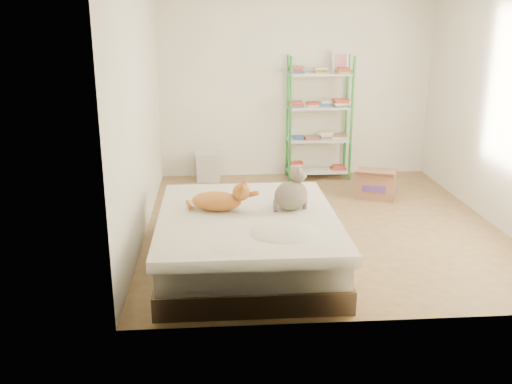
{
  "coord_description": "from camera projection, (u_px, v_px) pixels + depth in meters",
  "views": [
    {
      "loc": [
        -1.15,
        -5.85,
        2.21
      ],
      "look_at": [
        -0.77,
        -0.75,
        0.62
      ],
      "focal_mm": 40.0,
      "sensor_mm": 36.0,
      "label": 1
    }
  ],
  "objects": [
    {
      "name": "orange_cat",
      "position": [
        216.0,
        199.0,
        5.18
      ],
      "size": [
        0.6,
        0.41,
        0.22
      ],
      "primitive_type": null,
      "rotation": [
        0.0,
        0.0,
        -0.24
      ],
      "color": "#C9703A",
      "rests_on": "bed"
    },
    {
      "name": "cardboard_box",
      "position": [
        376.0,
        184.0,
        7.2
      ],
      "size": [
        0.58,
        0.6,
        0.39
      ],
      "rotation": [
        0.0,
        0.0,
        -0.37
      ],
      "color": "brown",
      "rests_on": "ground"
    },
    {
      "name": "white_bin",
      "position": [
        209.0,
        166.0,
        7.92
      ],
      "size": [
        0.36,
        0.32,
        0.4
      ],
      "rotation": [
        0.0,
        0.0,
        -0.06
      ],
      "color": "beige",
      "rests_on": "ground"
    },
    {
      "name": "shelf_unit",
      "position": [
        319.0,
        118.0,
        7.87
      ],
      "size": [
        0.88,
        0.36,
        1.74
      ],
      "color": "green",
      "rests_on": "ground"
    },
    {
      "name": "grey_cat",
      "position": [
        291.0,
        189.0,
        5.16
      ],
      "size": [
        0.44,
        0.41,
        0.4
      ],
      "primitive_type": null,
      "rotation": [
        0.0,
        0.0,
        2.01
      ],
      "color": "slate",
      "rests_on": "bed"
    },
    {
      "name": "room",
      "position": [
        324.0,
        107.0,
        5.92
      ],
      "size": [
        3.81,
        4.21,
        2.61
      ],
      "color": "#A68A4C",
      "rests_on": "ground"
    },
    {
      "name": "bed",
      "position": [
        248.0,
        241.0,
        5.17
      ],
      "size": [
        1.59,
        1.98,
        0.5
      ],
      "rotation": [
        0.0,
        0.0,
        -0.0
      ],
      "color": "brown",
      "rests_on": "ground"
    }
  ]
}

